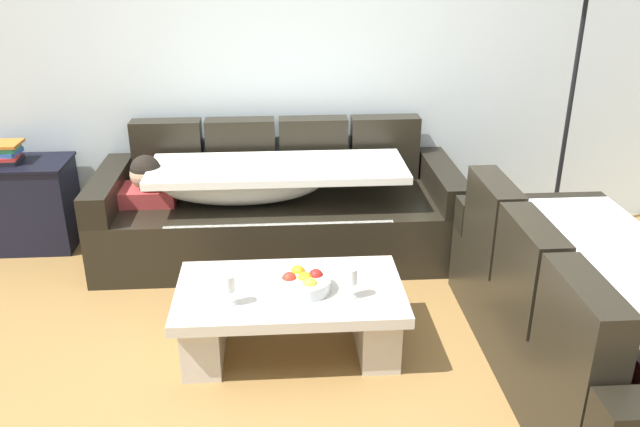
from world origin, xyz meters
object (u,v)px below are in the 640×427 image
object	(u,v)px
wine_glass_near_left	(228,284)
book_stack_on_cabinet	(8,152)
coffee_table	(290,311)
side_cabinet	(23,204)
couch_near_window	(594,324)
floor_lamp	(568,90)
wine_glass_near_right	(351,277)
fruit_bowl	(304,282)
couch_along_wall	(273,209)

from	to	relation	value
wine_glass_near_left	book_stack_on_cabinet	bearing A→B (deg)	135.41
coffee_table	side_cabinet	world-z (taller)	side_cabinet
couch_near_window	floor_lamp	size ratio (longest dim) A/B	1.04
couch_near_window	side_cabinet	bearing A→B (deg)	61.70
side_cabinet	floor_lamp	distance (m)	3.89
floor_lamp	side_cabinet	bearing A→B (deg)	177.89
couch_near_window	coffee_table	xyz separation A→B (m)	(-1.48, 0.38, -0.10)
side_cabinet	book_stack_on_cabinet	bearing A→B (deg)	-178.68
wine_glass_near_right	book_stack_on_cabinet	xyz separation A→B (m)	(-2.21, 1.54, 0.21)
side_cabinet	book_stack_on_cabinet	size ratio (longest dim) A/B	3.24
fruit_bowl	coffee_table	bearing A→B (deg)	166.10
couch_along_wall	book_stack_on_cabinet	xyz separation A→B (m)	(-1.81, 0.22, 0.38)
couch_near_window	fruit_bowl	bearing A→B (deg)	75.70
fruit_bowl	book_stack_on_cabinet	size ratio (longest dim) A/B	1.26
wine_glass_near_left	floor_lamp	size ratio (longest dim) A/B	0.09
couch_along_wall	side_cabinet	xyz separation A→B (m)	(-1.78, 0.22, -0.01)
wine_glass_near_right	floor_lamp	size ratio (longest dim) A/B	0.09
book_stack_on_cabinet	floor_lamp	size ratio (longest dim) A/B	0.11
couch_along_wall	wine_glass_near_right	world-z (taller)	couch_along_wall
couch_along_wall	side_cabinet	bearing A→B (deg)	172.81
floor_lamp	fruit_bowl	bearing A→B (deg)	-145.02
wine_glass_near_right	floor_lamp	bearing A→B (deg)	40.62
fruit_bowl	wine_glass_near_right	bearing A→B (deg)	-22.02
couch_near_window	book_stack_on_cabinet	world-z (taller)	couch_near_window
couch_near_window	wine_glass_near_right	xyz separation A→B (m)	(-1.17, 0.26, 0.16)
book_stack_on_cabinet	fruit_bowl	bearing A→B (deg)	-36.17
wine_glass_near_left	floor_lamp	world-z (taller)	floor_lamp
coffee_table	wine_glass_near_right	bearing A→B (deg)	-20.11
wine_glass_near_right	couch_along_wall	bearing A→B (deg)	106.82
couch_along_wall	floor_lamp	xyz separation A→B (m)	(2.03, 0.08, 0.79)
fruit_bowl	side_cabinet	world-z (taller)	side_cabinet
couch_near_window	wine_glass_near_left	world-z (taller)	couch_near_window
fruit_bowl	side_cabinet	xyz separation A→B (m)	(-1.94, 1.45, -0.10)
fruit_bowl	wine_glass_near_left	xyz separation A→B (m)	(-0.38, -0.13, 0.07)
couch_near_window	couch_along_wall	bearing A→B (deg)	44.83
fruit_bowl	side_cabinet	distance (m)	2.42
wine_glass_near_left	wine_glass_near_right	world-z (taller)	same
couch_near_window	book_stack_on_cabinet	size ratio (longest dim) A/B	9.15
fruit_bowl	wine_glass_near_right	distance (m)	0.26
floor_lamp	wine_glass_near_left	bearing A→B (deg)	-147.50
coffee_table	side_cabinet	size ratio (longest dim) A/B	1.67
couch_along_wall	floor_lamp	size ratio (longest dim) A/B	1.26
wine_glass_near_right	book_stack_on_cabinet	world-z (taller)	book_stack_on_cabinet
couch_along_wall	couch_near_window	bearing A→B (deg)	-45.17
wine_glass_near_right	floor_lamp	world-z (taller)	floor_lamp
side_cabinet	couch_along_wall	bearing A→B (deg)	-7.19
coffee_table	fruit_bowl	size ratio (longest dim) A/B	4.29
couch_near_window	floor_lamp	bearing A→B (deg)	-15.43
side_cabinet	fruit_bowl	bearing A→B (deg)	-36.62
wine_glass_near_left	floor_lamp	xyz separation A→B (m)	(2.25, 1.43, 0.62)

